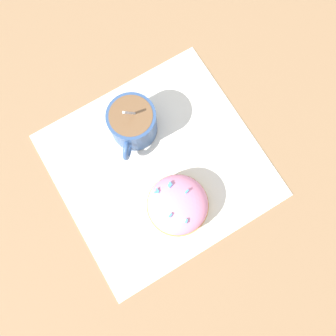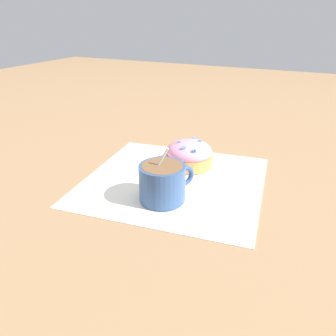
# 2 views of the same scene
# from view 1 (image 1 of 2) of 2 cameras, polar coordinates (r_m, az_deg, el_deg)

# --- Properties ---
(ground_plane) EXTENTS (3.00, 3.00, 0.00)m
(ground_plane) POSITION_cam_1_polar(r_m,az_deg,el_deg) (0.57, -1.64, 0.52)
(ground_plane) COLOR #93704C
(paper_napkin) EXTENTS (0.36, 0.38, 0.00)m
(paper_napkin) POSITION_cam_1_polar(r_m,az_deg,el_deg) (0.57, -1.65, 0.56)
(paper_napkin) COLOR white
(paper_napkin) RESTS_ON ground_plane
(coffee_cup) EXTENTS (0.10, 0.08, 0.10)m
(coffee_cup) POSITION_cam_1_polar(r_m,az_deg,el_deg) (0.55, -6.21, 7.84)
(coffee_cup) COLOR #335184
(coffee_cup) RESTS_ON paper_napkin
(frosted_pastry) EXTENTS (0.10, 0.10, 0.06)m
(frosted_pastry) POSITION_cam_1_polar(r_m,az_deg,el_deg) (0.53, 1.60, -6.47)
(frosted_pastry) COLOR #D19347
(frosted_pastry) RESTS_ON paper_napkin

